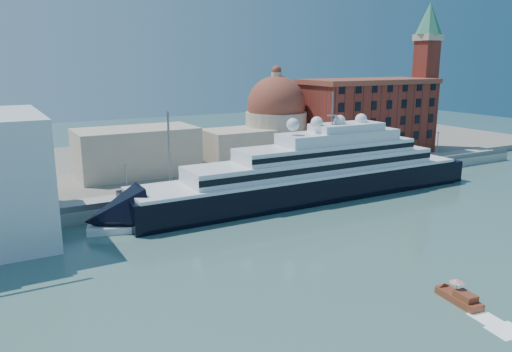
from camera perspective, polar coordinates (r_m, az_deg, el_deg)
ground at (r=92.05m, az=9.53°, el=-6.69°), size 400.00×400.00×0.00m
quay at (r=118.79m, az=-0.73°, el=-1.34°), size 180.00×10.00×2.50m
land at (r=155.21m, az=-7.99°, el=1.89°), size 260.00×72.00×2.00m
quay_fence at (r=114.52m, az=0.35°, el=-0.93°), size 180.00×0.10×1.20m
superyacht at (r=112.06m, az=4.86°, el=-0.38°), size 93.85×13.01×28.05m
service_barge at (r=95.69m, az=-15.24°, el=-5.75°), size 11.82×6.60×2.53m
water_taxi at (r=71.99m, az=22.27°, el=-12.70°), size 3.05×6.84×3.14m
warehouse at (r=160.95m, az=12.66°, el=6.70°), size 43.00×19.00×23.25m
campanile at (r=177.00m, az=18.84°, el=11.75°), size 8.40×8.40×47.00m
church at (r=140.46m, az=-3.09°, el=4.92°), size 66.00×18.00×25.50m
lamp_posts at (r=109.97m, az=-6.11°, el=2.00°), size 120.80×2.40×18.00m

